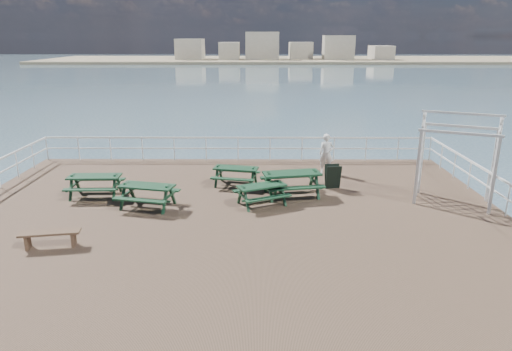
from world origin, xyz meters
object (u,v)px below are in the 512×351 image
object	(u,v)px
picnic_table_b	(236,172)
picnic_table_d	(147,191)
trellis_arbor	(456,164)
person	(326,154)
picnic_table_a	(95,181)
flat_bench_near	(50,235)
picnic_table_e	(292,179)
picnic_table_c	(262,190)

from	to	relation	value
picnic_table_b	picnic_table_d	bearing A→B (deg)	-129.02
trellis_arbor	person	xyz separation A→B (m)	(-3.83, 3.57, -0.56)
picnic_table_b	picnic_table_a	bearing A→B (deg)	-153.97
person	flat_bench_near	bearing A→B (deg)	-136.44
picnic_table_e	trellis_arbor	bearing A→B (deg)	-17.78
picnic_table_c	flat_bench_near	xyz separation A→B (m)	(-5.75, -3.32, -0.17)
picnic_table_b	picnic_table_c	distance (m)	2.31
picnic_table_c	person	distance (m)	4.66
picnic_table_a	picnic_table_c	size ratio (longest dim) A/B	0.91
picnic_table_b	flat_bench_near	size ratio (longest dim) A/B	1.18
picnic_table_b	picnic_table_e	distance (m)	2.37
picnic_table_b	picnic_table_d	world-z (taller)	picnic_table_d
picnic_table_c	picnic_table_e	distance (m)	1.43
picnic_table_a	flat_bench_near	distance (m)	4.13
picnic_table_d	person	world-z (taller)	person
picnic_table_b	picnic_table_e	xyz separation A→B (m)	(2.06, -1.17, 0.11)
picnic_table_e	person	bearing A→B (deg)	49.84
picnic_table_a	picnic_table_d	xyz separation A→B (m)	(2.12, -1.06, -0.00)
picnic_table_d	flat_bench_near	world-z (taller)	picnic_table_d
picnic_table_b	trellis_arbor	size ratio (longest dim) A/B	0.61
picnic_table_b	flat_bench_near	xyz separation A→B (m)	(-4.78, -5.41, -0.18)
picnic_table_a	picnic_table_b	size ratio (longest dim) A/B	0.97
picnic_table_b	flat_bench_near	bearing A→B (deg)	-119.98
trellis_arbor	picnic_table_d	bearing A→B (deg)	-153.09
picnic_table_a	flat_bench_near	bearing A→B (deg)	-88.79
picnic_table_a	person	distance (m)	9.15
picnic_table_e	person	xyz separation A→B (m)	(1.63, 2.86, 0.20)
picnic_table_b	trellis_arbor	world-z (taller)	trellis_arbor
picnic_table_c	flat_bench_near	world-z (taller)	picnic_table_c
picnic_table_c	person	world-z (taller)	person
picnic_table_c	picnic_table_e	size ratio (longest dim) A/B	0.89
picnic_table_c	person	bearing A→B (deg)	29.76
picnic_table_c	flat_bench_near	bearing A→B (deg)	-174.62
picnic_table_b	picnic_table_c	bearing A→B (deg)	-53.47
flat_bench_near	picnic_table_a	bearing A→B (deg)	82.73
picnic_table_b	person	distance (m)	4.07
picnic_table_a	trellis_arbor	bearing A→B (deg)	-4.07
flat_bench_near	trellis_arbor	size ratio (longest dim) A/B	0.52
picnic_table_e	picnic_table_b	bearing A→B (deg)	140.05
flat_bench_near	trellis_arbor	xyz separation A→B (m)	(12.30, 3.53, 1.05)
picnic_table_c	picnic_table_e	xyz separation A→B (m)	(1.08, 0.92, 0.12)
picnic_table_b	trellis_arbor	distance (m)	7.80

